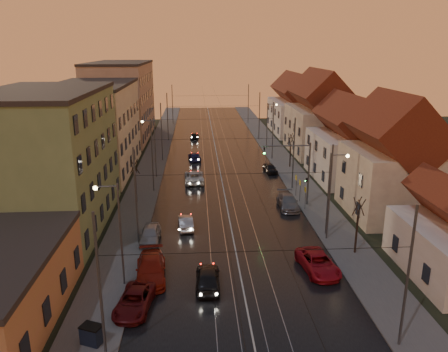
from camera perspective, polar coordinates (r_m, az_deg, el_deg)
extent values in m
plane|color=black|center=(32.44, 2.68, -15.38)|extent=(160.00, 160.00, 0.00)
cube|color=black|center=(69.56, -0.86, 2.31)|extent=(16.00, 120.00, 0.04)
cube|color=#4C4C4C|center=(69.81, -9.09, 2.20)|extent=(4.00, 120.00, 0.15)
cube|color=#4C4C4C|center=(70.72, 7.27, 2.46)|extent=(4.00, 120.00, 0.15)
cube|color=gray|center=(69.49, -2.67, 2.31)|extent=(0.06, 120.00, 0.03)
cube|color=gray|center=(69.52, -1.49, 2.33)|extent=(0.06, 120.00, 0.03)
cube|color=gray|center=(69.59, -0.23, 2.35)|extent=(0.06, 120.00, 0.03)
cube|color=gray|center=(69.69, 0.95, 2.37)|extent=(0.06, 120.00, 0.03)
cube|color=#648051|center=(45.03, -22.03, 1.66)|extent=(10.00, 18.00, 13.00)
cube|color=#C5B798|center=(63.97, -16.55, 5.85)|extent=(10.00, 20.00, 12.00)
cube|color=#9A7B63|center=(87.13, -13.21, 9.45)|extent=(10.00, 24.00, 14.00)
cube|color=tan|center=(48.85, 20.98, -0.79)|extent=(8.50, 10.00, 7.00)
pyramid|color=#5A2014|center=(47.63, 21.64, 5.42)|extent=(8.67, 10.20, 3.80)
cube|color=silver|center=(60.59, 15.99, 2.41)|extent=(9.00, 12.00, 6.00)
pyramid|color=#5A2014|center=(59.68, 16.34, 6.70)|extent=(9.18, 12.24, 3.20)
cube|color=tan|center=(74.40, 12.27, 5.82)|extent=(9.00, 14.00, 7.50)
pyramid|color=#5A2014|center=(73.58, 12.55, 10.22)|extent=(9.18, 14.28, 4.00)
cube|color=silver|center=(91.68, 9.25, 7.64)|extent=(9.00, 16.00, 6.50)
pyramid|color=#5A2014|center=(91.06, 9.40, 10.75)|extent=(9.18, 16.32, 3.50)
cylinder|color=#595B60|center=(25.40, -15.89, -14.02)|extent=(0.16, 0.16, 9.00)
cylinder|color=#595B60|center=(27.47, 22.84, -12.29)|extent=(0.16, 0.16, 9.00)
cylinder|color=#595B60|center=(38.87, -11.42, -2.77)|extent=(0.16, 0.16, 9.00)
cylinder|color=#595B60|center=(40.25, 13.63, -2.24)|extent=(0.16, 0.16, 9.00)
cylinder|color=#595B60|center=(53.16, -9.35, 2.58)|extent=(0.16, 0.16, 9.00)
cylinder|color=#595B60|center=(54.18, 9.08, 2.85)|extent=(0.16, 0.16, 9.00)
cylinder|color=#595B60|center=(67.76, -8.15, 5.64)|extent=(0.16, 0.16, 9.00)
cylinder|color=#595B60|center=(68.56, 6.40, 5.83)|extent=(0.16, 0.16, 9.00)
cylinder|color=#595B60|center=(82.50, -7.38, 7.62)|extent=(0.16, 0.16, 9.00)
cylinder|color=#595B60|center=(83.16, 4.64, 7.77)|extent=(0.16, 0.16, 9.00)
cylinder|color=#595B60|center=(100.29, -6.75, 9.21)|extent=(0.16, 0.16, 9.00)
cylinder|color=#595B60|center=(100.84, 3.19, 9.34)|extent=(0.16, 0.16, 9.00)
cylinder|color=#595B60|center=(32.65, -13.31, -7.67)|extent=(0.14, 0.14, 8.00)
cylinder|color=#595B60|center=(31.46, -15.20, -1.33)|extent=(1.60, 0.10, 0.10)
sphere|color=#FFD88C|center=(31.65, -16.46, -1.52)|extent=(0.32, 0.32, 0.32)
cylinder|color=#595B60|center=(41.37, 13.46, -2.44)|extent=(0.14, 0.14, 8.00)
cylinder|color=#595B60|center=(40.56, 14.89, 2.67)|extent=(1.60, 0.10, 0.10)
sphere|color=#FFD88C|center=(40.82, 15.84, 2.54)|extent=(0.32, 0.32, 0.32)
cylinder|color=#595B60|center=(59.10, -8.97, 3.51)|extent=(0.14, 0.14, 8.00)
cylinder|color=#595B60|center=(58.46, -9.93, 7.12)|extent=(1.60, 0.10, 0.10)
sphere|color=#FFD88C|center=(58.56, -10.63, 7.00)|extent=(0.32, 0.32, 0.32)
cylinder|color=#595B60|center=(75.47, 5.64, 6.46)|extent=(0.14, 0.14, 8.00)
cylinder|color=#595B60|center=(75.03, 6.33, 9.31)|extent=(1.60, 0.10, 0.10)
sphere|color=#FFD88C|center=(75.17, 6.87, 9.23)|extent=(0.32, 0.32, 0.32)
cylinder|color=#595B60|center=(48.87, 10.99, 0.16)|extent=(0.20, 0.20, 7.20)
cylinder|color=#595B60|center=(47.47, 8.16, 3.93)|extent=(5.20, 0.14, 0.14)
imported|color=black|center=(47.18, 5.27, 3.20)|extent=(0.15, 0.18, 0.90)
sphere|color=#19FF3F|center=(47.09, 5.29, 2.99)|extent=(0.20, 0.20, 0.20)
cylinder|color=black|center=(50.28, -11.44, -1.61)|extent=(0.18, 0.18, 3.50)
cylinder|color=black|center=(49.61, -11.33, 1.22)|extent=(0.37, 0.92, 1.61)
cylinder|color=black|center=(49.80, -11.67, 1.26)|extent=(0.91, 0.40, 1.61)
cylinder|color=black|center=(49.51, -11.89, 1.16)|extent=(0.37, 0.92, 1.61)
cylinder|color=black|center=(49.33, -11.50, 1.13)|extent=(0.84, 0.54, 1.62)
cylinder|color=black|center=(39.09, 16.89, -7.40)|extent=(0.18, 0.18, 3.50)
cylinder|color=black|center=(38.32, 17.50, -3.83)|extent=(0.37, 0.92, 1.61)
cylinder|color=black|center=(38.33, 16.97, -3.78)|extent=(0.91, 0.40, 1.61)
cylinder|color=black|center=(38.00, 16.92, -3.95)|extent=(0.37, 0.92, 1.61)
cylinder|color=black|center=(38.01, 17.50, -4.00)|extent=(0.84, 0.54, 1.62)
cylinder|color=black|center=(64.69, 8.64, 2.61)|extent=(0.18, 0.18, 3.50)
cylinder|color=black|center=(64.26, 8.93, 4.83)|extent=(0.37, 0.92, 1.61)
cylinder|color=black|center=(64.34, 8.62, 4.86)|extent=(0.91, 0.40, 1.61)
cylinder|color=black|center=(64.00, 8.55, 4.80)|extent=(0.37, 0.92, 1.61)
cylinder|color=black|center=(63.95, 8.89, 4.78)|extent=(0.84, 0.54, 1.62)
imported|color=black|center=(33.13, -2.14, -13.12)|extent=(1.88, 4.47, 1.51)
imported|color=#A4A5AA|center=(43.09, -5.04, -6.04)|extent=(1.71, 3.96, 1.27)
imported|color=silver|center=(57.34, -3.92, -0.10)|extent=(2.67, 5.42, 1.48)
imported|color=#181B48|center=(68.38, -3.86, 2.54)|extent=(2.20, 4.43, 1.24)
imported|color=black|center=(84.60, -3.87, 5.26)|extent=(1.82, 3.70, 1.22)
imported|color=#530E10|center=(31.26, -11.60, -15.68)|extent=(2.76, 4.92, 1.30)
imported|color=maroon|center=(34.64, -9.54, -11.87)|extent=(2.63, 5.62, 1.59)
imported|color=#999A9F|center=(40.59, -9.61, -7.53)|extent=(1.77, 4.35, 1.48)
imported|color=#AD111E|center=(35.98, 12.17, -11.03)|extent=(2.96, 5.37, 1.42)
imported|color=gray|center=(48.71, 8.36, -3.33)|extent=(2.12, 5.01, 1.44)
imported|color=black|center=(62.01, 6.05, 1.01)|extent=(1.94, 3.79, 1.24)
cube|color=black|center=(28.69, -16.88, -19.25)|extent=(1.42, 1.21, 1.10)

